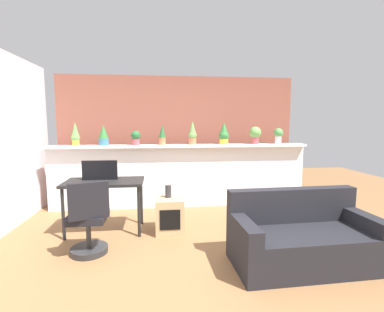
# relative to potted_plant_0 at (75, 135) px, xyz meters

# --- Properties ---
(ground_plane) EXTENTS (12.00, 12.00, 0.00)m
(ground_plane) POSITION_rel_potted_plant_0_xyz_m (1.86, -1.99, -1.37)
(ground_plane) COLOR brown
(divider_wall) EXTENTS (4.73, 0.16, 1.13)m
(divider_wall) POSITION_rel_potted_plant_0_xyz_m (1.86, 0.01, -0.80)
(divider_wall) COLOR white
(divider_wall) RESTS_ON ground
(plant_shelf) EXTENTS (4.73, 0.33, 0.04)m
(plant_shelf) POSITION_rel_potted_plant_0_xyz_m (1.86, -0.03, -0.22)
(plant_shelf) COLOR white
(plant_shelf) RESTS_ON divider_wall
(brick_wall_behind) EXTENTS (4.73, 0.10, 2.50)m
(brick_wall_behind) POSITION_rel_potted_plant_0_xyz_m (1.86, 0.61, -0.12)
(brick_wall_behind) COLOR brown
(brick_wall_behind) RESTS_ON ground
(potted_plant_0) EXTENTS (0.15, 0.15, 0.42)m
(potted_plant_0) POSITION_rel_potted_plant_0_xyz_m (0.00, 0.00, 0.00)
(potted_plant_0) COLOR gold
(potted_plant_0) RESTS_ON plant_shelf
(potted_plant_1) EXTENTS (0.17, 0.17, 0.37)m
(potted_plant_1) POSITION_rel_potted_plant_0_xyz_m (0.48, -0.01, -0.01)
(potted_plant_1) COLOR #386B84
(potted_plant_1) RESTS_ON plant_shelf
(potted_plant_2) EXTENTS (0.17, 0.17, 0.26)m
(potted_plant_2) POSITION_rel_potted_plant_0_xyz_m (1.05, -0.02, -0.06)
(potted_plant_2) COLOR #B7474C
(potted_plant_2) RESTS_ON plant_shelf
(potted_plant_3) EXTENTS (0.12, 0.12, 0.38)m
(potted_plant_3) POSITION_rel_potted_plant_0_xyz_m (1.53, 0.01, -0.00)
(potted_plant_3) COLOR #C66B42
(potted_plant_3) RESTS_ON plant_shelf
(potted_plant_4) EXTENTS (0.15, 0.15, 0.44)m
(potted_plant_4) POSITION_rel_potted_plant_0_xyz_m (2.08, -0.00, 0.01)
(potted_plant_4) COLOR #C66B42
(potted_plant_4) RESTS_ON plant_shelf
(potted_plant_5) EXTENTS (0.19, 0.19, 0.41)m
(potted_plant_5) POSITION_rel_potted_plant_0_xyz_m (2.67, -0.01, -0.00)
(potted_plant_5) COLOR gold
(potted_plant_5) RESTS_ON plant_shelf
(potted_plant_6) EXTENTS (0.22, 0.22, 0.33)m
(potted_plant_6) POSITION_rel_potted_plant_0_xyz_m (3.28, 0.00, -0.00)
(potted_plant_6) COLOR #B7474C
(potted_plant_6) RESTS_ON plant_shelf
(potted_plant_7) EXTENTS (0.18, 0.18, 0.30)m
(potted_plant_7) POSITION_rel_potted_plant_0_xyz_m (3.73, -0.01, -0.02)
(potted_plant_7) COLOR silver
(potted_plant_7) RESTS_ON plant_shelf
(desk) EXTENTS (1.10, 0.60, 0.75)m
(desk) POSITION_rel_potted_plant_0_xyz_m (0.68, -1.10, -0.70)
(desk) COLOR black
(desk) RESTS_ON ground
(tv_monitor) EXTENTS (0.50, 0.04, 0.28)m
(tv_monitor) POSITION_rel_potted_plant_0_xyz_m (0.61, -1.02, -0.47)
(tv_monitor) COLOR black
(tv_monitor) RESTS_ON desk
(office_chair) EXTENTS (0.50, 0.51, 0.91)m
(office_chair) POSITION_rel_potted_plant_0_xyz_m (0.63, -1.84, -0.98)
(office_chair) COLOR #262628
(office_chair) RESTS_ON ground
(side_cube_shelf) EXTENTS (0.40, 0.41, 0.50)m
(side_cube_shelf) POSITION_rel_potted_plant_0_xyz_m (1.61, -1.24, -1.12)
(side_cube_shelf) COLOR tan
(side_cube_shelf) RESTS_ON ground
(vase_on_shelf) EXTENTS (0.09, 0.09, 0.18)m
(vase_on_shelf) POSITION_rel_potted_plant_0_xyz_m (1.59, -1.19, -0.78)
(vase_on_shelf) COLOR #2D2D33
(vase_on_shelf) RESTS_ON side_cube_shelf
(couch) EXTENTS (1.59, 0.81, 0.80)m
(couch) POSITION_rel_potted_plant_0_xyz_m (3.05, -2.31, -1.08)
(couch) COLOR black
(couch) RESTS_ON ground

